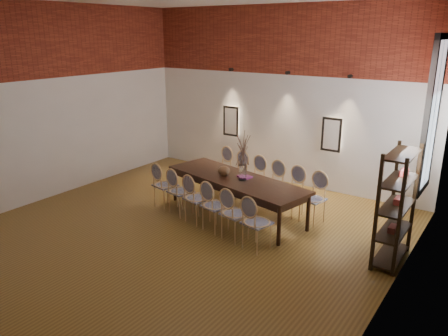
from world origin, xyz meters
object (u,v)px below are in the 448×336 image
Objects in this scene: dining_table at (236,196)px; chair_far_a at (221,169)px; chair_near_b at (181,191)px; chair_far_d at (271,186)px; chair_near_e at (235,214)px; vase at (243,172)px; chair_far_e at (291,192)px; shelving_rack at (396,206)px; bowl at (224,171)px; chair_far_f at (313,199)px; chair_near_f at (257,223)px; chair_near_a at (165,185)px; chair_near_c at (197,198)px; book at (245,177)px; chair_far_b at (236,174)px; chair_far_c at (253,180)px; chair_near_d at (215,206)px.

chair_far_a is (-1.06, 1.00, 0.09)m from dining_table.
chair_far_d is at bearing 56.79° from chair_near_b.
vase is (-0.40, 0.86, 0.43)m from chair_near_e.
shelving_rack is at bearing 172.88° from chair_far_e.
dining_table is 1.07m from chair_near_e.
dining_table is 1.46m from chair_far_a.
bowl is at bearing 38.31° from chair_far_e.
vase is (-0.23, -0.73, 0.43)m from chair_far_d.
chair_far_e is at bearing 0.00° from chair_far_f.
chair_far_e is 1.00× the size of chair_far_f.
bowl is at bearing 155.01° from chair_near_f.
chair_near_a is 0.99m from chair_near_c.
chair_near_b is 1.27m from vase.
chair_near_a is (-1.37, -0.49, 0.09)m from dining_table.
chair_near_b is at bearing -135.19° from bowl.
dining_table is 9.95× the size of vase.
chair_near_f is at bearing 90.00° from chair_far_f.
chair_far_e is at bearing 31.35° from book.
chair_near_e is (1.46, -0.31, 0.00)m from chair_near_b.
chair_far_d is (1.28, 1.28, 0.00)m from chair_near_b.
chair_far_b and chair_far_e have the same top height.
chair_far_a is 3.13× the size of vase.
chair_far_b is 1.49m from chair_far_e.
chair_far_b is 1.99m from chair_far_f.
chair_far_e is at bearing 180.00° from chair_far_c.
shelving_rack is at bearing 174.19° from chair_far_d.
chair_far_a is at bearing 164.01° from shelving_rack.
bowl is at bearing 28.01° from chair_far_f.
shelving_rack reaches higher than chair_near_c.
chair_near_a is at bearing -155.48° from bowl.
chair_far_f is at bearing 37.37° from chair_near_b.
chair_far_b is (-0.18, 1.59, 0.00)m from chair_near_c.
chair_near_c is at bearing 45.52° from chair_far_f.
vase reaches higher than chair_near_c.
chair_near_a and chair_near_d have the same top height.
vase is at bearing 119.25° from chair_far_c.
chair_near_c is 3.62× the size of book.
chair_near_a is 1.25m from bowl.
chair_near_b is 1.00× the size of chair_near_d.
chair_near_c is at bearing 108.13° from chair_far_b.
chair_near_d is 3.62× the size of book.
chair_near_a is 1.00× the size of chair_far_d.
chair_far_b is at bearing 123.21° from chair_near_d.
chair_far_a is at bearing 134.48° from chair_near_d.
chair_near_a is at bearing -175.60° from shelving_rack.
shelving_rack reaches higher than vase.
chair_far_a is 0.99m from chair_far_c.
chair_near_d and chair_far_b have the same top height.
book is at bearing 47.22° from chair_near_b.
chair_near_c is 1.60m from chair_far_b.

